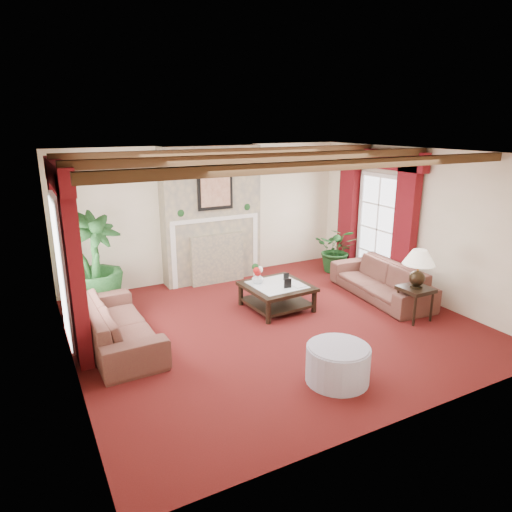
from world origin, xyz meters
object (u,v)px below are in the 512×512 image
sofa_left (117,317)px  coffee_table (277,297)px  sofa_right (381,275)px  side_table (414,303)px  potted_palm (96,284)px  ottoman (338,364)px

sofa_left → coffee_table: (2.72, 0.08, -0.22)m
sofa_right → side_table: bearing=-6.7°
sofa_right → potted_palm: (-4.74, 1.81, 0.05)m
sofa_right → potted_palm: size_ratio=1.14×
sofa_left → side_table: sofa_left is taller
coffee_table → potted_palm: bearing=150.3°
coffee_table → ottoman: ottoman is taller
ottoman → coffee_table: bearing=78.0°
sofa_left → coffee_table: bearing=-89.6°
sofa_right → sofa_left: bearing=-88.9°
sofa_right → ottoman: size_ratio=2.78×
potted_palm → side_table: 5.35m
sofa_right → ottoman: (-2.48, -1.94, -0.19)m
sofa_left → ottoman: sofa_left is taller
potted_palm → sofa_left: bearing=-88.0°
side_table → sofa_left: bearing=163.1°
coffee_table → sofa_right: bearing=-14.8°
potted_palm → ottoman: bearing=-58.9°
sofa_left → ottoman: (2.21, -2.28, -0.20)m
sofa_left → side_table: (4.48, -1.36, -0.15)m
ottoman → potted_palm: bearing=121.1°
sofa_left → side_table: size_ratio=3.98×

